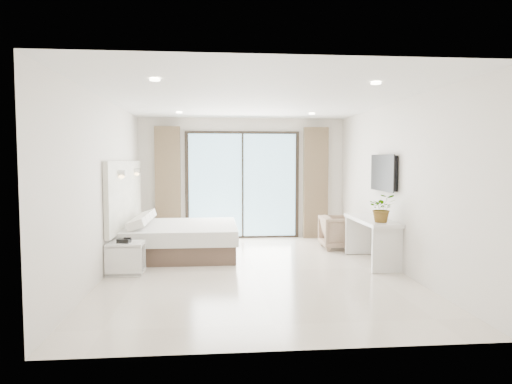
% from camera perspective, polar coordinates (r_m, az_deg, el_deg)
% --- Properties ---
extents(ground, '(6.20, 6.20, 0.00)m').
position_cam_1_polar(ground, '(7.40, -0.20, -9.78)').
color(ground, beige).
rests_on(ground, ground).
extents(room_shell, '(4.62, 6.22, 2.72)m').
position_cam_1_polar(room_shell, '(8.07, -2.16, 2.71)').
color(room_shell, silver).
rests_on(room_shell, ground).
extents(bed, '(2.06, 1.96, 0.71)m').
position_cam_1_polar(bed, '(8.61, -9.53, -5.82)').
color(bed, brown).
rests_on(bed, ground).
extents(nightstand, '(0.55, 0.45, 0.49)m').
position_cam_1_polar(nightstand, '(7.41, -15.97, -7.95)').
color(nightstand, silver).
rests_on(nightstand, ground).
extents(phone, '(0.21, 0.17, 0.06)m').
position_cam_1_polar(phone, '(7.32, -16.18, -5.87)').
color(phone, black).
rests_on(phone, nightstand).
extents(console_desk, '(0.50, 1.59, 0.77)m').
position_cam_1_polar(console_desk, '(8.06, 14.23, -4.69)').
color(console_desk, silver).
rests_on(console_desk, ground).
extents(plant, '(0.53, 0.56, 0.36)m').
position_cam_1_polar(plant, '(7.56, 15.50, -2.34)').
color(plant, '#33662D').
rests_on(plant, console_desk).
extents(armchair, '(0.67, 0.72, 0.73)m').
position_cam_1_polar(armchair, '(9.26, 10.41, -4.76)').
color(armchair, '#9D7766').
rests_on(armchair, ground).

